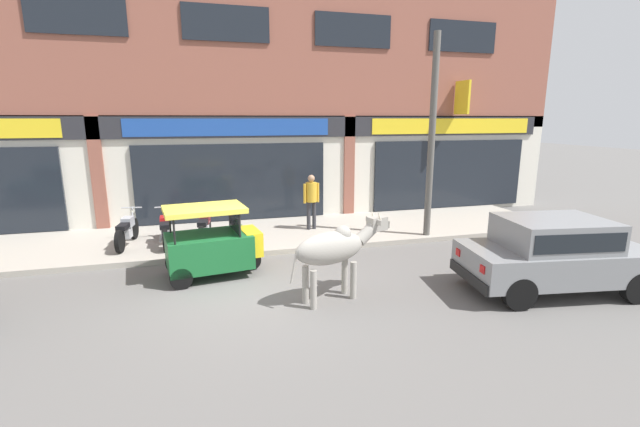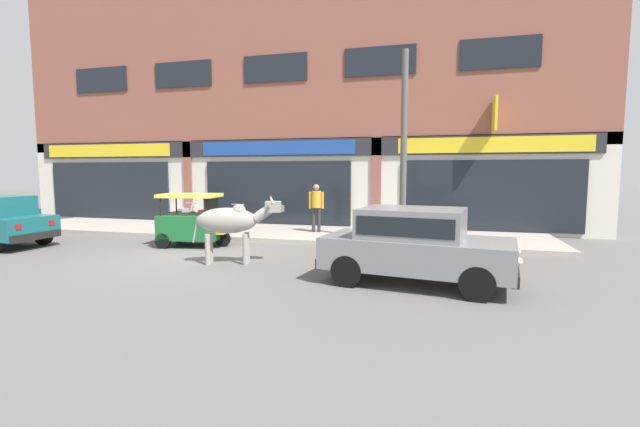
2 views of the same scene
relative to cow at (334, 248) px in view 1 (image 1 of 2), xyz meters
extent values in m
plane|color=#605E5B|center=(-1.33, 0.70, -1.01)|extent=(90.00, 90.00, 0.00)
cube|color=#A8A093|center=(-1.33, 4.67, -0.94)|extent=(19.00, 3.53, 0.14)
cube|color=#8E5142|center=(-1.33, 6.71, 5.50)|extent=(23.00, 0.55, 7.01)
cube|color=silver|center=(-1.33, 6.71, 0.69)|extent=(23.00, 0.55, 3.40)
cube|color=#28282D|center=(-1.33, 6.39, 2.04)|extent=(22.08, 0.08, 0.64)
cube|color=#8E5142|center=(-5.17, 6.41, 0.69)|extent=(0.36, 0.12, 3.40)
cube|color=black|center=(-1.33, 6.38, 0.34)|extent=(5.83, 0.10, 2.40)
cube|color=#1E479E|center=(-1.33, 6.36, 2.04)|extent=(6.13, 0.05, 0.52)
cube|color=#8E5142|center=(2.50, 6.41, 0.69)|extent=(0.36, 0.12, 3.40)
cube|color=black|center=(6.33, 6.38, 0.34)|extent=(5.83, 0.10, 2.40)
cube|color=yellow|center=(6.33, 6.36, 2.04)|extent=(6.13, 0.05, 0.52)
cube|color=black|center=(-5.24, 6.40, 5.00)|extent=(2.50, 0.06, 1.00)
cube|color=black|center=(-1.33, 6.40, 5.00)|extent=(2.50, 0.06, 1.00)
cube|color=black|center=(2.58, 6.40, 5.00)|extent=(2.50, 0.06, 1.00)
cube|color=black|center=(6.49, 6.40, 5.00)|extent=(2.50, 0.06, 1.00)
cube|color=yellow|center=(6.36, 5.98, 2.99)|extent=(0.08, 0.80, 1.10)
ellipsoid|color=#9E998E|center=(-0.10, -0.03, 0.01)|extent=(1.49, 0.89, 0.60)
sphere|color=#9E998E|center=(0.17, 0.05, 0.24)|extent=(0.32, 0.32, 0.32)
cylinder|color=#9E998E|center=(0.28, 0.23, -0.65)|extent=(0.12, 0.12, 0.72)
cylinder|color=#9E998E|center=(0.36, -0.04, -0.65)|extent=(0.12, 0.12, 0.72)
cylinder|color=#9E998E|center=(-0.55, -0.01, -0.65)|extent=(0.12, 0.12, 0.72)
cylinder|color=#9E998E|center=(-0.47, -0.29, -0.65)|extent=(0.12, 0.12, 0.72)
cylinder|color=#9E998E|center=(0.69, 0.20, 0.16)|extent=(0.51, 0.36, 0.43)
cube|color=#9E998E|center=(0.94, 0.27, 0.33)|extent=(0.41, 0.31, 0.26)
cube|color=slate|center=(1.11, 0.32, 0.29)|extent=(0.18, 0.19, 0.14)
cone|color=beige|center=(0.88, 0.36, 0.51)|extent=(0.13, 0.09, 0.19)
cone|color=beige|center=(0.93, 0.17, 0.51)|extent=(0.13, 0.09, 0.19)
cube|color=#9E998E|center=(0.82, 0.40, 0.39)|extent=(0.08, 0.15, 0.10)
cube|color=#9E998E|center=(0.91, 0.10, 0.39)|extent=(0.08, 0.15, 0.10)
cylinder|color=#9E998E|center=(-0.81, -0.23, -0.21)|extent=(0.17, 0.08, 0.60)
cylinder|color=black|center=(5.50, -0.19, -0.71)|extent=(0.62, 0.27, 0.60)
cylinder|color=black|center=(5.29, -1.62, -0.71)|extent=(0.62, 0.27, 0.60)
cylinder|color=black|center=(3.23, 0.14, -0.71)|extent=(0.62, 0.27, 0.60)
cylinder|color=black|center=(3.02, -1.28, -0.71)|extent=(0.62, 0.27, 0.60)
cube|color=gray|center=(4.26, -0.74, -0.41)|extent=(3.70, 2.09, 0.60)
cube|color=gray|center=(4.16, -0.72, 0.17)|extent=(2.09, 1.70, 0.56)
cube|color=black|center=(4.16, -0.72, 0.17)|extent=(1.94, 1.70, 0.35)
cube|color=black|center=(5.97, -0.99, -0.63)|extent=(0.34, 1.52, 0.20)
cube|color=black|center=(2.55, -0.48, -0.63)|extent=(0.34, 1.52, 0.20)
sphere|color=silver|center=(6.07, -0.52, -0.33)|extent=(0.14, 0.14, 0.14)
cube|color=red|center=(2.60, 0.01, -0.31)|extent=(0.05, 0.16, 0.14)
cube|color=red|center=(2.45, -0.97, -0.31)|extent=(0.05, 0.16, 0.14)
cylinder|color=black|center=(-1.32, 2.02, -0.79)|extent=(0.45, 0.18, 0.44)
cylinder|color=black|center=(-2.92, 2.31, -0.79)|extent=(0.45, 0.18, 0.44)
cylinder|color=black|center=(-2.77, 1.28, -0.79)|extent=(0.45, 0.18, 0.44)
cube|color=#19602D|center=(-2.21, 1.89, -0.44)|extent=(1.86, 1.39, 0.70)
cube|color=yellow|center=(-1.32, 2.02, -0.34)|extent=(0.48, 0.91, 0.52)
cylinder|color=black|center=(-1.71, 2.46, 0.19)|extent=(0.04, 0.04, 0.55)
cylinder|color=black|center=(-1.57, 1.49, 0.19)|extent=(0.04, 0.04, 0.55)
cylinder|color=black|center=(-2.98, 2.28, 0.19)|extent=(0.04, 0.04, 0.55)
cylinder|color=black|center=(-2.84, 1.30, 0.19)|extent=(0.04, 0.04, 0.55)
cube|color=#DBCC42|center=(-2.26, 1.89, 0.46)|extent=(1.76, 1.32, 0.10)
cube|color=black|center=(-1.64, 1.98, 0.18)|extent=(0.16, 0.92, 0.50)
cylinder|color=black|center=(-4.11, 4.94, -0.59)|extent=(0.17, 0.57, 0.56)
cylinder|color=black|center=(-4.27, 3.70, -0.59)|extent=(0.17, 0.57, 0.56)
cube|color=#B2B5BA|center=(-4.19, 4.30, -0.55)|extent=(0.24, 0.34, 0.24)
cube|color=#A8AAB2|center=(-4.17, 4.46, -0.29)|extent=(0.29, 0.43, 0.24)
cube|color=black|center=(-4.22, 4.07, -0.31)|extent=(0.28, 0.54, 0.12)
cylinder|color=#B2B5BA|center=(-4.12, 4.88, -0.29)|extent=(0.07, 0.27, 0.59)
cylinder|color=#B2B5BA|center=(-4.12, 4.92, -0.01)|extent=(0.52, 0.09, 0.03)
sphere|color=silver|center=(-4.11, 4.98, -0.13)|extent=(0.12, 0.12, 0.12)
cylinder|color=#B2B5BA|center=(-4.35, 3.96, -0.63)|extent=(0.12, 0.48, 0.06)
cylinder|color=black|center=(-3.27, 4.80, -0.59)|extent=(0.12, 0.56, 0.56)
cylinder|color=black|center=(-3.22, 3.55, -0.59)|extent=(0.12, 0.56, 0.56)
cube|color=#B2B5BA|center=(-3.25, 4.16, -0.55)|extent=(0.21, 0.33, 0.24)
cube|color=red|center=(-3.25, 4.32, -0.29)|extent=(0.26, 0.41, 0.24)
cube|color=black|center=(-3.24, 3.92, -0.31)|extent=(0.24, 0.53, 0.12)
cylinder|color=#B2B5BA|center=(-3.27, 4.74, -0.29)|extent=(0.05, 0.27, 0.59)
cylinder|color=#B2B5BA|center=(-3.27, 4.78, -0.01)|extent=(0.52, 0.05, 0.03)
sphere|color=silver|center=(-3.28, 4.84, -0.13)|extent=(0.12, 0.12, 0.12)
cylinder|color=#B2B5BA|center=(-3.34, 3.79, -0.63)|extent=(0.08, 0.48, 0.06)
cylinder|color=black|center=(-2.18, 4.83, -0.59)|extent=(0.18, 0.57, 0.56)
cylinder|color=black|center=(-2.36, 3.59, -0.59)|extent=(0.18, 0.57, 0.56)
cube|color=#B2B5BA|center=(-2.28, 4.19, -0.55)|extent=(0.24, 0.35, 0.24)
cube|color=maroon|center=(-2.25, 4.35, -0.29)|extent=(0.30, 0.43, 0.24)
cube|color=black|center=(-2.31, 3.95, -0.31)|extent=(0.29, 0.55, 0.12)
cylinder|color=#B2B5BA|center=(-2.19, 4.77, -0.29)|extent=(0.08, 0.27, 0.59)
cylinder|color=#B2B5BA|center=(-2.19, 4.81, -0.01)|extent=(0.52, 0.11, 0.03)
sphere|color=silver|center=(-2.18, 4.87, -0.13)|extent=(0.12, 0.12, 0.12)
cylinder|color=#B2B5BA|center=(-2.44, 3.85, -0.63)|extent=(0.13, 0.48, 0.06)
cylinder|color=#2D2D33|center=(0.84, 4.68, -0.46)|extent=(0.11, 0.11, 0.82)
cylinder|color=#2D2D33|center=(0.66, 4.65, -0.46)|extent=(0.11, 0.11, 0.82)
cylinder|color=gold|center=(0.75, 4.66, 0.23)|extent=(0.32, 0.32, 0.56)
cylinder|color=gold|center=(0.96, 4.70, 0.20)|extent=(0.08, 0.08, 0.56)
cylinder|color=gold|center=(0.54, 4.62, 0.20)|extent=(0.08, 0.08, 0.56)
sphere|color=tan|center=(0.75, 4.66, 0.63)|extent=(0.20, 0.20, 0.20)
cylinder|color=#595651|center=(3.69, 3.20, 1.80)|extent=(0.18, 0.18, 5.34)
camera|label=1|loc=(-2.24, -7.13, 2.31)|focal=24.00mm
camera|label=2|loc=(4.59, -9.01, 1.15)|focal=24.00mm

